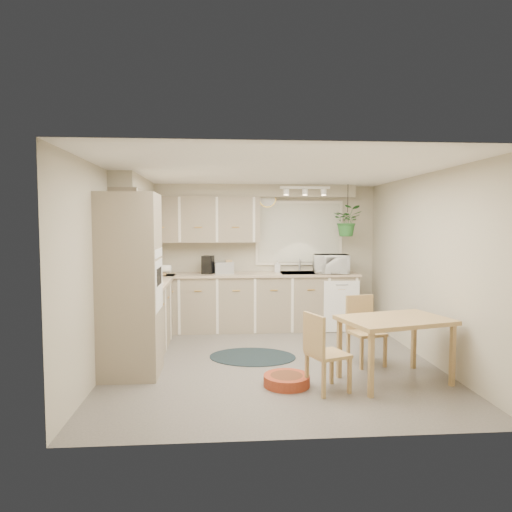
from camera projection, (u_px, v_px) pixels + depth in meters
name	position (u px, v px, depth m)	size (l,w,h in m)	color
floor	(271.00, 362.00, 5.80)	(4.20, 4.20, 0.00)	slate
ceiling	(272.00, 172.00, 5.63)	(4.20, 4.20, 0.00)	white
wall_back	(258.00, 256.00, 7.81)	(4.00, 0.04, 2.40)	#B5AD96
wall_front	(300.00, 293.00, 3.63)	(4.00, 0.04, 2.40)	#B5AD96
wall_left	(109.00, 269.00, 5.57)	(0.04, 4.20, 2.40)	#B5AD96
wall_right	(426.00, 267.00, 5.87)	(0.04, 4.20, 2.40)	#B5AD96
base_cab_left	(147.00, 315.00, 6.51)	(0.60, 1.85, 0.90)	gray
base_cab_back	(248.00, 303.00, 7.54)	(3.60, 0.60, 0.90)	gray
counter_left	(147.00, 283.00, 6.48)	(0.64, 1.89, 0.04)	#C4B38F
counter_back	(248.00, 275.00, 7.50)	(3.64, 0.64, 0.04)	#C4B38F
oven_stack	(130.00, 285.00, 5.23)	(0.65, 0.65, 2.10)	gray
wall_oven_face	(158.00, 285.00, 5.25)	(0.02, 0.56, 0.58)	white
upper_cab_left	(138.00, 219.00, 6.53)	(0.35, 2.00, 0.75)	gray
upper_cab_back	(199.00, 220.00, 7.51)	(2.00, 0.35, 0.75)	gray
soffit_left	(135.00, 186.00, 6.50)	(0.30, 2.00, 0.20)	#B5AD96
soffit_back	(247.00, 191.00, 7.57)	(3.60, 0.30, 0.20)	#B5AD96
cooktop	(140.00, 286.00, 5.91)	(0.52, 0.58, 0.02)	white
range_hood	(138.00, 251.00, 5.87)	(0.40, 0.60, 0.14)	white
window_blinds	(299.00, 233.00, 7.80)	(1.40, 0.02, 1.00)	white
window_frame	(299.00, 233.00, 7.81)	(1.50, 0.02, 1.10)	white
sink	(302.00, 275.00, 7.58)	(0.70, 0.48, 0.10)	#B3B6BB
dishwasher_front	(342.00, 306.00, 7.35)	(0.58, 0.01, 0.83)	white
track_light_bar	(305.00, 188.00, 7.23)	(0.80, 0.04, 0.04)	white
wall_clock	(267.00, 199.00, 7.72)	(0.30, 0.30, 0.03)	gold
dining_table	(394.00, 350.00, 5.05)	(1.14, 0.76, 0.72)	tan
chair_left	(328.00, 352.00, 4.77)	(0.39, 0.39, 0.83)	tan
chair_back	(367.00, 331.00, 5.67)	(0.40, 0.40, 0.85)	tan
braided_rug	(252.00, 357.00, 6.01)	(1.14, 0.86, 0.01)	black
pet_bed	(287.00, 380.00, 4.94)	(0.50, 0.50, 0.12)	#A03D20
microwave	(331.00, 262.00, 7.50)	(0.57, 0.31, 0.38)	white
soap_bottle	(277.00, 269.00, 7.69)	(0.09, 0.20, 0.09)	white
hanging_plant	(347.00, 224.00, 7.48)	(0.46, 0.51, 0.40)	#2A6B2B
coffee_maker	(208.00, 265.00, 7.45)	(0.17, 0.20, 0.29)	black
toaster	(224.00, 268.00, 7.49)	(0.31, 0.18, 0.19)	#B3B6BB
knife_block	(229.00, 267.00, 7.53)	(0.10, 0.10, 0.22)	tan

